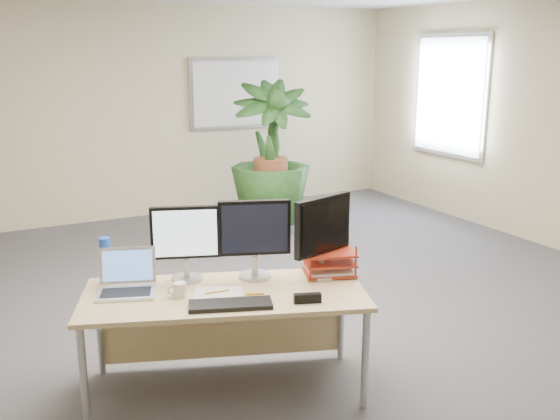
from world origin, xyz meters
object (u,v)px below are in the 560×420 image
monitor_left (186,238)px  laptop (127,282)px  desk (224,307)px  monitor_right (255,234)px  floor_plant (271,171)px

monitor_left → laptop: (-0.39, -0.02, -0.22)m
desk → monitor_right: size_ratio=3.62×
desk → monitor_right: monitor_right is taller
floor_plant → monitor_right: (-1.55, -2.89, 0.21)m
monitor_left → laptop: size_ratio=1.14×
floor_plant → monitor_right: floor_plant is taller
monitor_left → monitor_right: monitor_right is taller
monitor_right → desk: bearing=-165.3°
floor_plant → monitor_right: bearing=-118.2°
monitor_left → laptop: bearing=-177.6°
monitor_left → laptop: monitor_left is taller
monitor_left → floor_plant: bearing=54.3°
monitor_left → monitor_right: bearing=-21.7°
desk → monitor_right: bearing=14.7°
monitor_right → laptop: (-0.80, 0.15, -0.24)m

